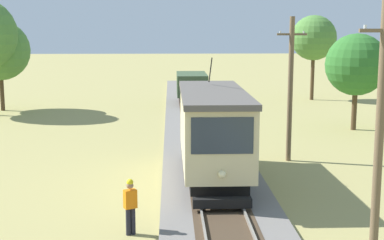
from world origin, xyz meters
name	(u,v)px	position (x,y,z in m)	size (l,w,h in m)	color
red_tram	(213,130)	(0.00, 18.08, 2.19)	(2.60, 8.54, 4.79)	beige
freight_car	(192,86)	(0.00, 40.73, 1.56)	(2.40, 5.20, 2.31)	#384C33
utility_pole_near_tram	(380,128)	(3.93, 10.55, 3.66)	(1.40, 0.30, 7.12)	brown
utility_pole_mid	(290,88)	(3.93, 21.67, 3.52)	(1.40, 0.25, 6.85)	brown
gravel_pile	(237,98)	(3.92, 41.80, 0.45)	(2.25, 2.25, 0.91)	gray
track_worker	(130,204)	(-2.98, 12.41, 0.98)	(0.45, 0.38, 1.78)	black
tree_left_far	(314,38)	(10.79, 43.81, 5.42)	(3.92, 3.92, 7.40)	#4C3823
tree_right_far	(0,51)	(-14.68, 38.46, 4.60)	(4.55, 4.55, 6.89)	#4C3823
tree_horizon	(356,65)	(9.74, 29.50, 4.07)	(3.82, 3.82, 5.99)	#4C3823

